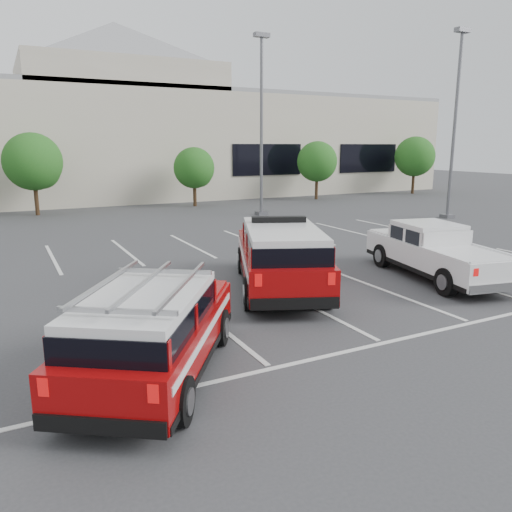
{
  "coord_description": "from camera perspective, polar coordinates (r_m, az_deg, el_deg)",
  "views": [
    {
      "loc": [
        -6.92,
        -10.42,
        4.1
      ],
      "look_at": [
        -0.66,
        1.77,
        1.05
      ],
      "focal_mm": 35.0,
      "sensor_mm": 36.0,
      "label": 1
    }
  ],
  "objects": [
    {
      "name": "ground",
      "position": [
        13.17,
        6.12,
        -5.67
      ],
      "size": [
        120.0,
        120.0,
        0.0
      ],
      "primitive_type": "plane",
      "color": "#37373A",
      "rests_on": "ground"
    },
    {
      "name": "stall_markings",
      "position": [
        16.95,
        -2.23,
        -1.44
      ],
      "size": [
        23.0,
        15.0,
        0.01
      ],
      "primitive_type": "cube",
      "color": "silver",
      "rests_on": "ground"
    },
    {
      "name": "convention_building",
      "position": [
        42.89,
        -18.1,
        12.77
      ],
      "size": [
        60.0,
        16.99,
        13.2
      ],
      "color": "beige",
      "rests_on": "ground"
    },
    {
      "name": "tree_mid_left",
      "position": [
        32.55,
        -23.97,
        9.62
      ],
      "size": [
        3.37,
        3.37,
        4.85
      ],
      "color": "#3F2B19",
      "rests_on": "ground"
    },
    {
      "name": "tree_mid_right",
      "position": [
        34.66,
        -6.97,
        9.81
      ],
      "size": [
        2.77,
        2.77,
        3.99
      ],
      "color": "#3F2B19",
      "rests_on": "ground"
    },
    {
      "name": "tree_right",
      "position": [
        39.25,
        7.07,
        10.51
      ],
      "size": [
        3.07,
        3.07,
        4.42
      ],
      "color": "#3F2B19",
      "rests_on": "ground"
    },
    {
      "name": "tree_far_right",
      "position": [
        45.61,
        17.73,
        10.63
      ],
      "size": [
        3.37,
        3.37,
        4.85
      ],
      "color": "#3F2B19",
      "rests_on": "ground"
    },
    {
      "name": "light_pole_mid",
      "position": [
        29.89,
        0.63,
        14.62
      ],
      "size": [
        0.9,
        0.6,
        10.24
      ],
      "color": "#59595E",
      "rests_on": "ground"
    },
    {
      "name": "light_pole_right",
      "position": [
        30.72,
        21.76,
        13.71
      ],
      "size": [
        0.9,
        0.6,
        10.24
      ],
      "color": "#59595E",
      "rests_on": "ground"
    },
    {
      "name": "fire_chief_suv",
      "position": [
        14.33,
        2.79,
        -0.6
      ],
      "size": [
        4.26,
        6.25,
        2.07
      ],
      "rotation": [
        0.0,
        0.0,
        -0.4
      ],
      "color": "#8A0607",
      "rests_on": "ground"
    },
    {
      "name": "white_pickup",
      "position": [
        16.67,
        19.76,
        -0.08
      ],
      "size": [
        2.96,
        5.76,
        1.69
      ],
      "rotation": [
        0.0,
        0.0,
        -0.2
      ],
      "color": "silver",
      "rests_on": "ground"
    },
    {
      "name": "ladder_suv",
      "position": [
        9.14,
        -11.6,
        -9.16
      ],
      "size": [
        4.27,
        5.07,
        1.9
      ],
      "rotation": [
        0.0,
        0.0,
        -0.59
      ],
      "color": "#8A0607",
      "rests_on": "ground"
    }
  ]
}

